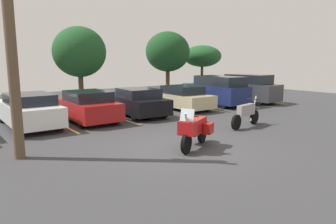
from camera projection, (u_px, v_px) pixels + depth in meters
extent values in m
cube|color=#38383A|center=(186.00, 150.00, 10.25)|extent=(44.00, 44.00, 0.10)
cylinder|color=black|center=(186.00, 143.00, 9.64)|extent=(0.64, 0.42, 0.66)
cylinder|color=black|center=(202.00, 133.00, 10.97)|extent=(0.64, 0.42, 0.66)
cube|color=#A51414|center=(195.00, 126.00, 10.23)|extent=(1.20, 0.93, 0.49)
cylinder|color=#B2B2B7|center=(188.00, 130.00, 9.68)|extent=(0.48, 0.30, 1.13)
cylinder|color=black|center=(189.00, 116.00, 9.68)|extent=(0.32, 0.56, 0.04)
cube|color=#A51414|center=(188.00, 128.00, 9.65)|extent=(0.64, 0.68, 0.44)
cube|color=#B2C1CC|center=(187.00, 115.00, 9.54)|extent=(0.35, 0.46, 0.39)
cube|color=#A51414|center=(209.00, 128.00, 10.40)|extent=(0.50, 0.42, 0.36)
cube|color=#A51414|center=(188.00, 126.00, 10.71)|extent=(0.50, 0.42, 0.36)
cylinder|color=black|center=(254.00, 117.00, 14.17)|extent=(0.66, 0.25, 0.65)
cylinder|color=black|center=(236.00, 122.00, 12.95)|extent=(0.66, 0.25, 0.65)
cube|color=gray|center=(246.00, 110.00, 13.49)|extent=(1.26, 0.48, 0.49)
cylinder|color=#B2B2B7|center=(253.00, 108.00, 14.01)|extent=(0.51, 0.17, 1.12)
cylinder|color=black|center=(253.00, 99.00, 13.88)|extent=(0.16, 0.61, 0.04)
cube|color=#EAE066|center=(60.00, 124.00, 14.29)|extent=(0.12, 5.09, 0.01)
cube|color=#EAE066|center=(115.00, 117.00, 15.96)|extent=(0.12, 5.09, 0.01)
cube|color=#EAE066|center=(160.00, 112.00, 17.64)|extent=(0.12, 5.09, 0.01)
cube|color=#EAE066|center=(198.00, 107.00, 19.31)|extent=(0.12, 5.09, 0.01)
cube|color=#EAE066|center=(229.00, 103.00, 20.99)|extent=(0.12, 5.09, 0.01)
cube|color=#EAE066|center=(256.00, 100.00, 22.66)|extent=(0.12, 5.09, 0.01)
cube|color=white|center=(29.00, 112.00, 13.65)|extent=(1.92, 4.80, 0.81)
cube|color=black|center=(29.00, 99.00, 13.29)|extent=(1.75, 2.40, 0.44)
cylinder|color=black|center=(2.00, 115.00, 14.50)|extent=(0.22, 0.70, 0.70)
cylinder|color=black|center=(39.00, 112.00, 15.46)|extent=(0.22, 0.70, 0.70)
cylinder|color=black|center=(17.00, 127.00, 11.93)|extent=(0.22, 0.70, 0.70)
cylinder|color=black|center=(59.00, 122.00, 12.89)|extent=(0.22, 0.70, 0.70)
cube|color=maroon|center=(86.00, 108.00, 14.98)|extent=(1.88, 4.47, 0.80)
cube|color=black|center=(88.00, 96.00, 14.64)|extent=(1.73, 2.23, 0.47)
cylinder|color=black|center=(60.00, 112.00, 15.76)|extent=(0.22, 0.60, 0.60)
cylinder|color=black|center=(90.00, 109.00, 16.71)|extent=(0.22, 0.60, 0.60)
cylinder|color=black|center=(82.00, 121.00, 13.35)|extent=(0.22, 0.60, 0.60)
cylinder|color=black|center=(116.00, 117.00, 14.30)|extent=(0.22, 0.60, 0.60)
cube|color=black|center=(136.00, 104.00, 16.54)|extent=(2.20, 4.61, 0.76)
cube|color=black|center=(138.00, 93.00, 16.19)|extent=(1.88, 2.20, 0.47)
cylinder|color=black|center=(111.00, 106.00, 17.43)|extent=(0.27, 0.67, 0.66)
cylinder|color=black|center=(137.00, 104.00, 18.29)|extent=(0.27, 0.67, 0.66)
cylinder|color=black|center=(135.00, 114.00, 14.89)|extent=(0.27, 0.67, 0.66)
cylinder|color=black|center=(164.00, 111.00, 15.74)|extent=(0.27, 0.67, 0.66)
cube|color=#C1B289|center=(180.00, 99.00, 18.65)|extent=(1.95, 4.55, 0.73)
cube|color=black|center=(182.00, 90.00, 18.37)|extent=(1.76, 2.26, 0.47)
cylinder|color=black|center=(155.00, 102.00, 19.46)|extent=(0.23, 0.62, 0.62)
cylinder|color=black|center=(176.00, 100.00, 20.38)|extent=(0.23, 0.62, 0.62)
cylinder|color=black|center=(185.00, 108.00, 16.99)|extent=(0.23, 0.62, 0.62)
cylinder|color=black|center=(207.00, 105.00, 17.91)|extent=(0.23, 0.62, 0.62)
cube|color=navy|center=(215.00, 93.00, 20.35)|extent=(2.03, 4.87, 1.07)
cube|color=black|center=(220.00, 81.00, 19.83)|extent=(1.82, 3.37, 0.60)
cylinder|color=black|center=(190.00, 98.00, 21.33)|extent=(0.25, 0.69, 0.68)
cylinder|color=black|center=(207.00, 96.00, 22.17)|extent=(0.25, 0.69, 0.68)
cylinder|color=black|center=(223.00, 103.00, 18.66)|extent=(0.25, 0.69, 0.68)
cylinder|color=black|center=(241.00, 101.00, 19.50)|extent=(0.25, 0.69, 0.68)
cube|color=#38383D|center=(245.00, 91.00, 21.77)|extent=(2.16, 4.96, 1.10)
cube|color=black|center=(248.00, 79.00, 21.45)|extent=(1.88, 3.08, 0.63)
cylinder|color=black|center=(220.00, 96.00, 22.58)|extent=(0.27, 0.66, 0.64)
cylinder|color=black|center=(233.00, 95.00, 23.58)|extent=(0.27, 0.66, 0.64)
cylinder|color=black|center=(259.00, 100.00, 20.12)|extent=(0.27, 0.66, 0.64)
cylinder|color=black|center=(272.00, 98.00, 21.11)|extent=(0.27, 0.66, 0.64)
cylinder|color=brown|center=(10.00, 37.00, 8.66)|extent=(0.31, 0.31, 7.08)
cylinder|color=#4C3823|center=(168.00, 79.00, 33.86)|extent=(0.43, 0.43, 1.69)
ellipsoid|color=#19421E|center=(168.00, 52.00, 33.36)|extent=(4.78, 4.78, 4.29)
cylinder|color=#4C3823|center=(202.00, 76.00, 37.49)|extent=(0.31, 0.31, 2.13)
ellipsoid|color=#1E4C23|center=(202.00, 56.00, 37.10)|extent=(4.58, 4.58, 2.56)
cylinder|color=#4C3823|center=(81.00, 87.00, 25.22)|extent=(0.40, 0.40, 1.56)
ellipsoid|color=#1E4C23|center=(79.00, 52.00, 24.76)|extent=(4.23, 4.23, 4.03)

